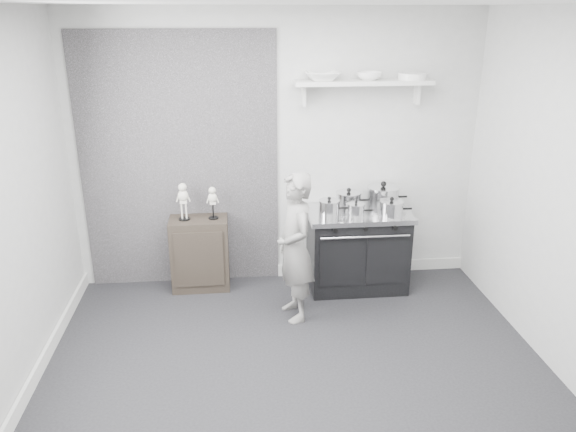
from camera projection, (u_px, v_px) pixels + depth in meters
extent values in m
plane|color=black|center=(298.00, 378.00, 4.30)|extent=(4.00, 4.00, 0.00)
cube|color=silver|center=(277.00, 151.00, 5.52)|extent=(4.00, 0.02, 2.70)
cube|color=silver|center=(355.00, 372.00, 2.15)|extent=(4.00, 0.02, 2.70)
cube|color=silver|center=(575.00, 204.00, 4.02)|extent=(0.02, 3.60, 2.70)
cube|color=silver|center=(301.00, 2.00, 3.37)|extent=(4.00, 3.60, 0.02)
cube|color=black|center=(180.00, 164.00, 5.45)|extent=(1.90, 0.02, 2.50)
cube|color=silver|center=(371.00, 266.00, 6.04)|extent=(2.00, 0.03, 0.12)
cube|color=silver|center=(29.00, 388.00, 4.09)|extent=(0.03, 3.60, 0.12)
cube|color=silver|center=(363.00, 82.00, 5.24)|extent=(1.30, 0.26, 0.04)
cube|color=silver|center=(304.00, 95.00, 5.29)|extent=(0.03, 0.12, 0.20)
cube|color=silver|center=(417.00, 93.00, 5.40)|extent=(0.03, 0.12, 0.20)
cube|color=black|center=(357.00, 251.00, 5.63)|extent=(0.95, 0.57, 0.76)
cube|color=silver|center=(359.00, 214.00, 5.49)|extent=(1.00, 0.61, 0.05)
cube|color=black|center=(340.00, 263.00, 5.33)|extent=(0.40, 0.02, 0.49)
cube|color=black|center=(387.00, 261.00, 5.37)|extent=(0.40, 0.02, 0.49)
cylinder|color=silver|center=(365.00, 237.00, 5.23)|extent=(0.85, 0.02, 0.02)
cylinder|color=black|center=(335.00, 230.00, 5.19)|extent=(0.04, 0.03, 0.04)
cylinder|color=black|center=(366.00, 229.00, 5.22)|extent=(0.04, 0.03, 0.04)
cylinder|color=black|center=(395.00, 228.00, 5.25)|extent=(0.04, 0.03, 0.04)
cube|color=black|center=(200.00, 253.00, 5.60)|extent=(0.57, 0.33, 0.74)
imported|color=gray|center=(295.00, 247.00, 4.95)|extent=(0.43, 0.56, 1.37)
cylinder|color=silver|center=(329.00, 209.00, 5.35)|extent=(0.20, 0.20, 0.14)
cylinder|color=silver|center=(329.00, 201.00, 5.32)|extent=(0.20, 0.20, 0.01)
sphere|color=black|center=(329.00, 198.00, 5.31)|extent=(0.04, 0.04, 0.04)
cylinder|color=black|center=(343.00, 208.00, 5.36)|extent=(0.10, 0.02, 0.02)
cylinder|color=silver|center=(348.00, 200.00, 5.57)|extent=(0.25, 0.25, 0.14)
cylinder|color=silver|center=(349.00, 193.00, 5.54)|extent=(0.25, 0.25, 0.01)
sphere|color=black|center=(349.00, 190.00, 5.53)|extent=(0.04, 0.04, 0.04)
cylinder|color=black|center=(365.00, 200.00, 5.58)|extent=(0.10, 0.02, 0.02)
cylinder|color=silver|center=(383.00, 197.00, 5.58)|extent=(0.31, 0.31, 0.19)
cylinder|color=silver|center=(383.00, 187.00, 5.55)|extent=(0.32, 0.32, 0.02)
sphere|color=black|center=(384.00, 184.00, 5.54)|extent=(0.06, 0.06, 0.06)
cylinder|color=black|center=(402.00, 197.00, 5.60)|extent=(0.10, 0.02, 0.02)
cylinder|color=silver|center=(391.00, 209.00, 5.33)|extent=(0.22, 0.22, 0.14)
cylinder|color=silver|center=(392.00, 202.00, 5.31)|extent=(0.23, 0.23, 0.01)
sphere|color=black|center=(392.00, 199.00, 5.30)|extent=(0.04, 0.04, 0.04)
cylinder|color=black|center=(407.00, 209.00, 5.35)|extent=(0.10, 0.02, 0.02)
cylinder|color=silver|center=(356.00, 211.00, 5.32)|extent=(0.16, 0.16, 0.11)
cylinder|color=silver|center=(356.00, 204.00, 5.30)|extent=(0.17, 0.17, 0.01)
sphere|color=black|center=(356.00, 202.00, 5.29)|extent=(0.03, 0.03, 0.03)
cylinder|color=black|center=(368.00, 210.00, 5.33)|extent=(0.10, 0.02, 0.02)
imported|color=white|center=(323.00, 76.00, 5.18)|extent=(0.33, 0.33, 0.08)
imported|color=white|center=(369.00, 76.00, 5.22)|extent=(0.24, 0.24, 0.07)
cylinder|color=white|center=(412.00, 76.00, 5.26)|extent=(0.27, 0.27, 0.06)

